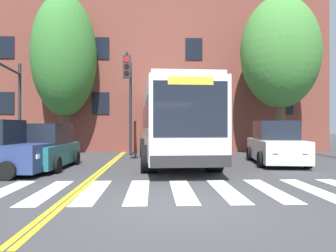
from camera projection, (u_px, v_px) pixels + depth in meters
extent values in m
plane|color=#38383A|center=(176.00, 206.00, 6.83)|extent=(120.00, 120.00, 0.00)
cube|color=white|center=(2.00, 192.00, 8.29)|extent=(0.55, 3.22, 0.01)
cube|color=white|center=(48.00, 192.00, 8.34)|extent=(0.55, 3.22, 0.01)
cube|color=white|center=(93.00, 191.00, 8.39)|extent=(0.55, 3.22, 0.01)
cube|color=white|center=(138.00, 191.00, 8.44)|extent=(0.55, 3.22, 0.01)
cube|color=white|center=(182.00, 191.00, 8.49)|extent=(0.55, 3.22, 0.01)
cube|color=white|center=(226.00, 190.00, 8.54)|extent=(0.55, 3.22, 0.01)
cube|color=white|center=(269.00, 190.00, 8.59)|extent=(0.55, 3.22, 0.01)
cube|color=white|center=(312.00, 189.00, 8.64)|extent=(0.55, 3.22, 0.01)
cube|color=gold|center=(125.00, 151.00, 22.36)|extent=(0.12, 36.00, 0.01)
cube|color=gold|center=(127.00, 151.00, 22.37)|extent=(0.12, 36.00, 0.01)
cube|color=white|center=(172.00, 122.00, 15.32)|extent=(3.08, 11.23, 2.82)
cube|color=black|center=(198.00, 116.00, 15.43)|extent=(0.56, 10.21, 1.02)
cube|color=black|center=(145.00, 116.00, 15.20)|extent=(0.56, 10.21, 1.02)
cube|color=black|center=(191.00, 109.00, 9.77)|extent=(2.25, 0.14, 1.69)
cube|color=yellow|center=(191.00, 81.00, 9.77)|extent=(1.38, 0.10, 0.24)
cube|color=#232326|center=(191.00, 162.00, 9.74)|extent=(2.45, 0.23, 0.36)
cube|color=silver|center=(172.00, 91.00, 15.32)|extent=(2.91, 10.78, 0.16)
cylinder|color=black|center=(214.00, 158.00, 12.00)|extent=(0.61, 1.04, 1.01)
cylinder|color=black|center=(149.00, 159.00, 11.78)|extent=(0.61, 1.04, 1.01)
cylinder|color=black|center=(189.00, 147.00, 17.92)|extent=(0.61, 1.04, 1.01)
cylinder|color=black|center=(145.00, 148.00, 17.70)|extent=(0.61, 1.04, 1.01)
cube|color=#236B70|center=(45.00, 154.00, 12.87)|extent=(1.77, 4.21, 0.80)
cube|color=black|center=(46.00, 134.00, 12.91)|extent=(1.56, 2.33, 0.81)
cube|color=white|center=(38.00, 157.00, 10.77)|extent=(0.20, 0.04, 0.14)
cube|color=white|center=(7.00, 158.00, 10.75)|extent=(0.20, 0.04, 0.14)
cylinder|color=black|center=(57.00, 165.00, 11.59)|extent=(0.23, 0.60, 0.60)
cylinder|color=black|center=(8.00, 165.00, 11.56)|extent=(0.23, 0.60, 0.60)
cylinder|color=black|center=(76.00, 158.00, 14.17)|extent=(0.23, 0.60, 0.60)
cylinder|color=black|center=(36.00, 158.00, 14.15)|extent=(0.23, 0.60, 0.60)
cube|color=white|center=(276.00, 150.00, 14.49)|extent=(2.35, 4.72, 0.90)
cube|color=black|center=(275.00, 130.00, 14.62)|extent=(1.87, 2.36, 0.83)
cube|color=white|center=(305.00, 152.00, 12.16)|extent=(0.20, 0.06, 0.14)
cube|color=white|center=(276.00, 152.00, 12.26)|extent=(0.20, 0.06, 0.14)
cylinder|color=black|center=(308.00, 160.00, 13.01)|extent=(0.30, 0.68, 0.66)
cylinder|color=black|center=(261.00, 160.00, 13.17)|extent=(0.30, 0.68, 0.66)
cylinder|color=black|center=(288.00, 154.00, 15.80)|extent=(0.30, 0.68, 0.66)
cylinder|color=black|center=(250.00, 154.00, 15.96)|extent=(0.30, 0.68, 0.66)
cube|color=slate|center=(168.00, 140.00, 25.42)|extent=(1.94, 4.12, 0.78)
cube|color=black|center=(168.00, 131.00, 25.46)|extent=(1.68, 2.30, 0.76)
cube|color=white|center=(178.00, 141.00, 23.43)|extent=(0.20, 0.05, 0.14)
cube|color=white|center=(163.00, 141.00, 23.34)|extent=(0.20, 0.05, 0.14)
cylinder|color=black|center=(182.00, 145.00, 24.24)|extent=(0.25, 0.61, 0.60)
cylinder|color=black|center=(157.00, 145.00, 24.09)|extent=(0.25, 0.61, 0.60)
cylinder|color=black|center=(178.00, 143.00, 26.74)|extent=(0.25, 0.61, 0.60)
cylinder|color=black|center=(156.00, 143.00, 26.59)|extent=(0.25, 0.61, 0.60)
cube|color=white|center=(51.00, 154.00, 11.45)|extent=(0.06, 0.20, 0.14)
cube|color=white|center=(38.00, 156.00, 10.40)|extent=(0.06, 0.20, 0.14)
cylinder|color=black|center=(33.00, 164.00, 11.86)|extent=(0.62, 0.27, 0.60)
cylinder|color=black|center=(7.00, 171.00, 10.06)|extent=(0.62, 0.27, 0.60)
cylinder|color=#28282D|center=(20.00, 111.00, 16.62)|extent=(0.16, 0.16, 4.85)
cylinder|color=#28282D|center=(5.00, 67.00, 14.46)|extent=(0.62, 4.37, 0.11)
cylinder|color=#28282D|center=(130.00, 109.00, 18.70)|extent=(0.16, 0.16, 5.32)
cylinder|color=#28282D|center=(129.00, 62.00, 16.55)|extent=(0.27, 4.33, 0.11)
cube|color=#28282D|center=(127.00, 67.00, 14.54)|extent=(0.35, 0.29, 1.00)
cylinder|color=red|center=(127.00, 59.00, 14.39)|extent=(0.22, 0.04, 0.22)
cylinder|color=black|center=(127.00, 66.00, 14.39)|extent=(0.22, 0.04, 0.22)
cylinder|color=black|center=(127.00, 73.00, 14.39)|extent=(0.22, 0.04, 0.22)
cylinder|color=brown|center=(280.00, 127.00, 18.78)|extent=(0.56, 0.56, 3.21)
ellipsoid|color=#428438|center=(280.00, 52.00, 18.79)|extent=(4.81, 4.36, 6.41)
cylinder|color=#4C3D2D|center=(65.00, 131.00, 19.57)|extent=(0.55, 0.55, 2.82)
ellipsoid|color=#387A33|center=(65.00, 55.00, 19.57)|extent=(5.03, 5.29, 7.29)
cube|color=brown|center=(110.00, 66.00, 24.95)|extent=(29.84, 8.14, 12.54)
cube|color=black|center=(6.00, 103.00, 20.63)|extent=(1.10, 0.06, 1.40)
cube|color=black|center=(101.00, 103.00, 20.85)|extent=(1.10, 0.06, 1.40)
cube|color=black|center=(194.00, 103.00, 21.08)|extent=(1.10, 0.06, 1.40)
cube|color=black|center=(285.00, 104.00, 21.31)|extent=(1.10, 0.06, 1.40)
cube|color=black|center=(6.00, 47.00, 20.63)|extent=(1.10, 0.06, 1.40)
cube|color=black|center=(101.00, 48.00, 20.85)|extent=(1.10, 0.06, 1.40)
cube|color=black|center=(194.00, 49.00, 21.08)|extent=(1.10, 0.06, 1.40)
cube|color=black|center=(285.00, 50.00, 21.31)|extent=(1.10, 0.06, 1.40)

